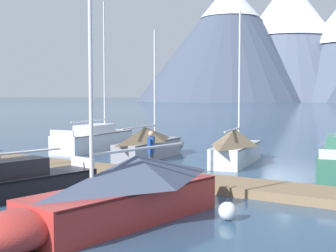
{
  "coord_description": "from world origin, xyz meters",
  "views": [
    {
      "loc": [
        9.79,
        -12.1,
        3.37
      ],
      "look_at": [
        0.0,
        6.0,
        2.0
      ],
      "focal_mm": 51.57,
      "sensor_mm": 36.0,
      "label": 1
    }
  ],
  "objects_px": {
    "sailboat_nearest_berth": "(98,139)",
    "sailboat_outer_slip": "(118,193)",
    "person_on_dock": "(151,150)",
    "sailboat_mid_dock_port": "(151,143)",
    "mooring_buoy_channel_marker": "(228,211)",
    "sailboat_far_berth": "(237,146)"
  },
  "relations": [
    {
      "from": "sailboat_nearest_berth",
      "to": "sailboat_outer_slip",
      "type": "relative_size",
      "value": 1.25
    },
    {
      "from": "sailboat_nearest_berth",
      "to": "sailboat_outer_slip",
      "type": "bearing_deg",
      "value": -51.66
    },
    {
      "from": "sailboat_nearest_berth",
      "to": "person_on_dock",
      "type": "xyz_separation_m",
      "value": [
        8.53,
        -8.13,
        0.61
      ]
    },
    {
      "from": "person_on_dock",
      "to": "mooring_buoy_channel_marker",
      "type": "height_order",
      "value": "person_on_dock"
    },
    {
      "from": "sailboat_mid_dock_port",
      "to": "mooring_buoy_channel_marker",
      "type": "height_order",
      "value": "sailboat_mid_dock_port"
    },
    {
      "from": "sailboat_nearest_berth",
      "to": "sailboat_far_berth",
      "type": "bearing_deg",
      "value": -9.65
    },
    {
      "from": "sailboat_nearest_berth",
      "to": "sailboat_mid_dock_port",
      "type": "relative_size",
      "value": 1.32
    },
    {
      "from": "sailboat_outer_slip",
      "to": "person_on_dock",
      "type": "height_order",
      "value": "sailboat_outer_slip"
    },
    {
      "from": "sailboat_outer_slip",
      "to": "person_on_dock",
      "type": "relative_size",
      "value": 4.27
    },
    {
      "from": "mooring_buoy_channel_marker",
      "to": "sailboat_far_berth",
      "type": "bearing_deg",
      "value": 108.91
    },
    {
      "from": "sailboat_far_berth",
      "to": "sailboat_nearest_berth",
      "type": "bearing_deg",
      "value": 170.35
    },
    {
      "from": "sailboat_outer_slip",
      "to": "person_on_dock",
      "type": "xyz_separation_m",
      "value": [
        -2.13,
        5.35,
        0.45
      ]
    },
    {
      "from": "sailboat_nearest_berth",
      "to": "mooring_buoy_channel_marker",
      "type": "distance_m",
      "value": 17.57
    },
    {
      "from": "sailboat_nearest_berth",
      "to": "sailboat_mid_dock_port",
      "type": "height_order",
      "value": "sailboat_nearest_berth"
    },
    {
      "from": "sailboat_outer_slip",
      "to": "mooring_buoy_channel_marker",
      "type": "bearing_deg",
      "value": 35.65
    },
    {
      "from": "sailboat_mid_dock_port",
      "to": "person_on_dock",
      "type": "distance_m",
      "value": 7.19
    },
    {
      "from": "sailboat_far_berth",
      "to": "sailboat_outer_slip",
      "type": "bearing_deg",
      "value": -84.68
    },
    {
      "from": "sailboat_mid_dock_port",
      "to": "sailboat_far_berth",
      "type": "bearing_deg",
      "value": 3.8
    },
    {
      "from": "sailboat_nearest_berth",
      "to": "sailboat_outer_slip",
      "type": "xyz_separation_m",
      "value": [
        10.66,
        -13.48,
        0.16
      ]
    },
    {
      "from": "person_on_dock",
      "to": "mooring_buoy_channel_marker",
      "type": "bearing_deg",
      "value": -38.99
    },
    {
      "from": "sailboat_far_berth",
      "to": "mooring_buoy_channel_marker",
      "type": "height_order",
      "value": "sailboat_far_berth"
    },
    {
      "from": "sailboat_mid_dock_port",
      "to": "person_on_dock",
      "type": "relative_size",
      "value": 4.03
    }
  ]
}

